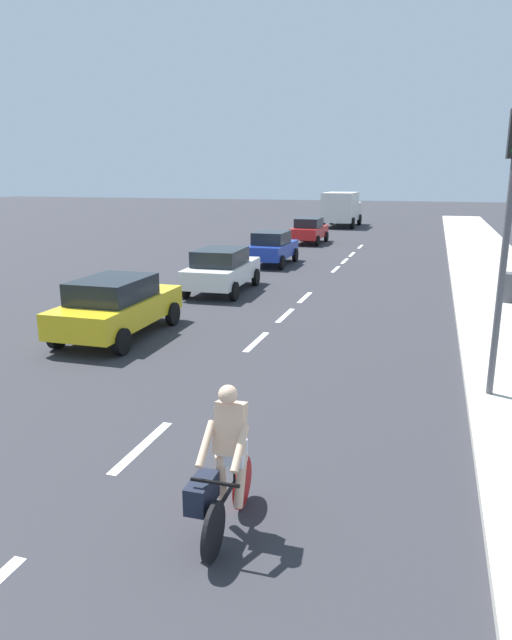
% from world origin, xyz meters
% --- Properties ---
extents(ground_plane, '(160.00, 160.00, 0.00)m').
position_xyz_m(ground_plane, '(0.00, 20.00, 0.00)').
color(ground_plane, '#2D2D33').
extents(sidewalk_strip, '(3.60, 80.00, 0.14)m').
position_xyz_m(sidewalk_strip, '(6.68, 22.00, 0.07)').
color(sidewalk_strip, '#B2ADA3').
rests_on(sidewalk_strip, ground).
extents(lane_stripe_2, '(0.16, 1.80, 0.01)m').
position_xyz_m(lane_stripe_2, '(0.00, 7.54, 0.00)').
color(lane_stripe_2, white).
rests_on(lane_stripe_2, ground).
extents(lane_stripe_3, '(0.16, 1.80, 0.01)m').
position_xyz_m(lane_stripe_3, '(0.00, 13.50, 0.00)').
color(lane_stripe_3, white).
rests_on(lane_stripe_3, ground).
extents(lane_stripe_4, '(0.16, 1.80, 0.01)m').
position_xyz_m(lane_stripe_4, '(0.00, 16.41, 0.00)').
color(lane_stripe_4, white).
rests_on(lane_stripe_4, ground).
extents(lane_stripe_5, '(0.16, 1.80, 0.01)m').
position_xyz_m(lane_stripe_5, '(0.00, 19.12, 0.00)').
color(lane_stripe_5, white).
rests_on(lane_stripe_5, ground).
extents(lane_stripe_6, '(0.16, 1.80, 0.01)m').
position_xyz_m(lane_stripe_6, '(0.00, 25.47, 0.00)').
color(lane_stripe_6, white).
rests_on(lane_stripe_6, ground).
extents(lane_stripe_7, '(0.16, 1.80, 0.01)m').
position_xyz_m(lane_stripe_7, '(0.00, 28.13, 0.00)').
color(lane_stripe_7, white).
rests_on(lane_stripe_7, ground).
extents(lane_stripe_8, '(0.16, 1.80, 0.01)m').
position_xyz_m(lane_stripe_8, '(0.00, 30.69, 0.00)').
color(lane_stripe_8, white).
rests_on(lane_stripe_8, ground).
extents(lane_stripe_9, '(0.16, 1.80, 0.01)m').
position_xyz_m(lane_stripe_9, '(0.00, 34.27, 0.00)').
color(lane_stripe_9, white).
rests_on(lane_stripe_9, ground).
extents(cyclist, '(0.63, 1.71, 1.82)m').
position_xyz_m(cyclist, '(1.97, 5.93, 0.83)').
color(cyclist, black).
rests_on(cyclist, ground).
extents(parked_car_yellow, '(2.01, 4.22, 1.57)m').
position_xyz_m(parked_car_yellow, '(-3.60, 12.90, 0.84)').
color(parked_car_yellow, gold).
rests_on(parked_car_yellow, ground).
extents(parked_car_white, '(2.08, 4.23, 1.57)m').
position_xyz_m(parked_car_white, '(-3.10, 19.23, 0.84)').
color(parked_car_white, white).
rests_on(parked_car_white, ground).
extents(parked_car_blue, '(1.78, 3.82, 1.57)m').
position_xyz_m(parked_car_blue, '(-3.11, 25.92, 0.83)').
color(parked_car_blue, '#1E389E').
rests_on(parked_car_blue, ground).
extents(parked_car_red, '(1.86, 3.88, 1.57)m').
position_xyz_m(parked_car_red, '(-3.27, 34.99, 0.83)').
color(parked_car_red, red).
rests_on(parked_car_red, ground).
extents(delivery_truck, '(2.75, 6.27, 2.80)m').
position_xyz_m(delivery_truck, '(-3.27, 47.63, 1.50)').
color(delivery_truck, beige).
rests_on(delivery_truck, ground).
extents(traffic_signal, '(0.28, 0.33, 5.20)m').
position_xyz_m(traffic_signal, '(5.28, 11.14, 3.61)').
color(traffic_signal, '#4C4C51').
rests_on(traffic_signal, ground).
extents(trash_bin_far, '(0.60, 0.60, 0.93)m').
position_xyz_m(trash_bin_far, '(6.49, 19.86, 0.60)').
color(trash_bin_far, '#47474C').
rests_on(trash_bin_far, sidewalk_strip).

